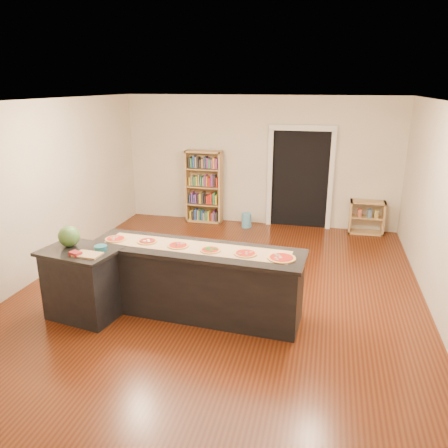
% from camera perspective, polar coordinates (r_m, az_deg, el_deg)
% --- Properties ---
extents(room, '(6.00, 7.00, 2.80)m').
position_cam_1_polar(room, '(6.30, -0.43, 2.92)').
color(room, beige).
rests_on(room, ground).
extents(doorway, '(1.40, 0.09, 2.21)m').
position_cam_1_polar(doorway, '(9.56, 9.93, 6.62)').
color(doorway, black).
rests_on(doorway, room).
extents(kitchen_island, '(2.91, 0.79, 0.96)m').
position_cam_1_polar(kitchen_island, '(5.96, -3.74, -7.41)').
color(kitchen_island, black).
rests_on(kitchen_island, ground).
extents(side_counter, '(0.97, 0.71, 0.96)m').
position_cam_1_polar(side_counter, '(6.18, -17.91, -7.32)').
color(side_counter, black).
rests_on(side_counter, ground).
extents(bookshelf, '(0.81, 0.29, 1.62)m').
position_cam_1_polar(bookshelf, '(9.84, -2.64, 4.87)').
color(bookshelf, tan).
rests_on(bookshelf, ground).
extents(low_shelf, '(0.70, 0.30, 0.70)m').
position_cam_1_polar(low_shelf, '(9.62, 18.12, 0.84)').
color(low_shelf, tan).
rests_on(low_shelf, ground).
extents(waste_bin, '(0.22, 0.22, 0.32)m').
position_cam_1_polar(waste_bin, '(9.60, 2.95, 0.49)').
color(waste_bin, '#549DBC').
rests_on(waste_bin, ground).
extents(kraft_paper, '(2.55, 0.61, 0.00)m').
position_cam_1_polar(kraft_paper, '(5.79, -3.76, -3.04)').
color(kraft_paper, tan).
rests_on(kraft_paper, kitchen_island).
extents(watermelon, '(0.28, 0.28, 0.28)m').
position_cam_1_polar(watermelon, '(6.11, -19.59, -1.52)').
color(watermelon, '#144214').
rests_on(watermelon, side_counter).
extents(cutting_board, '(0.35, 0.25, 0.02)m').
position_cam_1_polar(cutting_board, '(5.76, -17.38, -3.84)').
color(cutting_board, tan).
rests_on(cutting_board, side_counter).
extents(package_red, '(0.17, 0.14, 0.05)m').
position_cam_1_polar(package_red, '(5.79, -18.84, -3.70)').
color(package_red, maroon).
rests_on(package_red, side_counter).
extents(package_teal, '(0.17, 0.17, 0.06)m').
position_cam_1_polar(package_teal, '(5.88, -15.81, -3.03)').
color(package_teal, '#195966').
rests_on(package_teal, side_counter).
extents(pizza_a, '(0.30, 0.30, 0.02)m').
position_cam_1_polar(pizza_a, '(6.24, -13.97, -1.90)').
color(pizza_a, tan).
rests_on(pizza_a, kitchen_island).
extents(pizza_b, '(0.28, 0.28, 0.02)m').
position_cam_1_polar(pizza_b, '(6.05, -9.99, -2.24)').
color(pizza_b, tan).
rests_on(pizza_b, kitchen_island).
extents(pizza_c, '(0.28, 0.28, 0.02)m').
position_cam_1_polar(pizza_c, '(5.84, -6.03, -2.81)').
color(pizza_c, tan).
rests_on(pizza_c, kitchen_island).
extents(pizza_d, '(0.27, 0.27, 0.02)m').
position_cam_1_polar(pizza_d, '(5.66, -1.80, -3.42)').
color(pizza_d, tan).
rests_on(pizza_d, kitchen_island).
extents(pizza_e, '(0.29, 0.29, 0.02)m').
position_cam_1_polar(pizza_e, '(5.55, 2.81, -3.86)').
color(pizza_e, tan).
rests_on(pizza_e, kitchen_island).
extents(pizza_f, '(0.33, 0.33, 0.02)m').
position_cam_1_polar(pizza_f, '(5.45, 7.53, -4.42)').
color(pizza_f, tan).
rests_on(pizza_f, kitchen_island).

